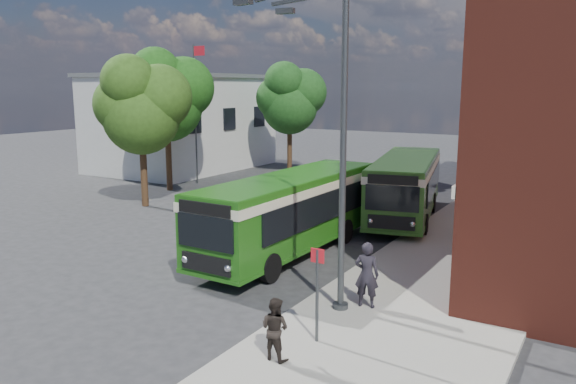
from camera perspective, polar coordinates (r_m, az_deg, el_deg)
The scene contains 14 objects.
ground at distance 20.56m, azimuth -5.52°, elevation -7.40°, with size 120.00×120.00×0.00m, color #29292C.
pavement at distance 24.97m, azimuth 19.10°, elevation -4.51°, with size 6.00×48.00×0.15m, color #99978B.
kerb_line at distance 25.73m, azimuth 12.42°, elevation -3.88°, with size 0.12×48.00×0.01m, color beige.
white_building at distance 44.96m, azimuth -10.65°, elevation 7.05°, with size 9.40×13.40×7.30m.
flagpole at distance 37.50m, azimuth -9.35°, elevation 8.36°, with size 0.95×0.10×9.00m.
street_lamp at distance 15.39m, azimuth 4.41°, elevation 4.79°, with size 2.96×2.38×9.00m.
bus_stop_sign at distance 13.87m, azimuth 2.98°, elevation -9.81°, with size 0.35×0.08×2.52m.
bus_front at distance 21.50m, azimuth 0.36°, elevation -1.49°, with size 2.78×10.42×3.02m.
bus_rear at distance 27.60m, azimuth 11.88°, elevation 0.99°, with size 4.61×10.05×3.02m.
pedestrian_a at distance 16.25m, azimuth 7.99°, elevation -8.30°, with size 0.70×0.46×1.91m, color black.
pedestrian_b at distance 13.25m, azimuth -1.34°, elevation -13.69°, with size 0.72×0.56×1.49m, color black.
tree_left at distance 30.63m, azimuth -14.73°, elevation 8.57°, with size 4.74×4.50×8.00m.
tree_mid at distance 35.13m, azimuth -12.26°, elevation 9.64°, with size 5.13×4.88×8.66m.
tree_right at distance 41.84m, azimuth 0.20°, elevation 9.54°, with size 4.83×4.60×8.16m.
Camera 1 is at (11.62, -15.72, 6.36)m, focal length 35.00 mm.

